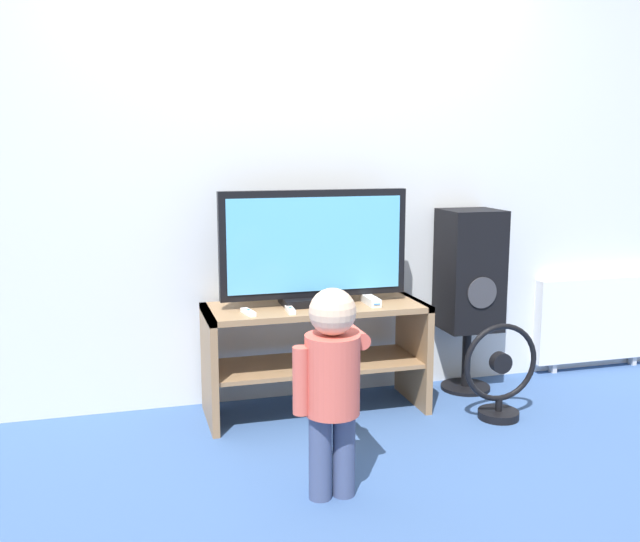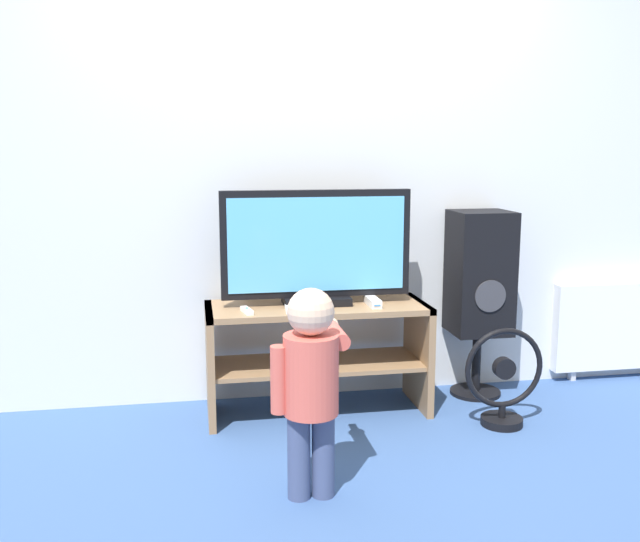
% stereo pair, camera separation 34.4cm
% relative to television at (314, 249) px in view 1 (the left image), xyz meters
% --- Properties ---
extents(ground_plane, '(16.00, 16.00, 0.00)m').
position_rel_television_xyz_m(ground_plane, '(0.00, -0.24, -0.86)').
color(ground_plane, '#38568C').
extents(wall_back, '(10.00, 0.06, 2.60)m').
position_rel_television_xyz_m(wall_back, '(0.00, 0.28, 0.44)').
color(wall_back, silver).
rests_on(wall_back, ground_plane).
extents(tv_stand, '(1.14, 0.44, 0.57)m').
position_rel_television_xyz_m(tv_stand, '(0.00, -0.02, -0.49)').
color(tv_stand, '#93704C').
rests_on(tv_stand, ground_plane).
extents(television, '(0.98, 0.20, 0.59)m').
position_rel_television_xyz_m(television, '(0.00, 0.00, 0.00)').
color(television, black).
rests_on(television, tv_stand).
extents(game_console, '(0.05, 0.19, 0.04)m').
position_rel_television_xyz_m(game_console, '(0.28, -0.08, -0.27)').
color(game_console, white).
rests_on(game_console, tv_stand).
extents(remote_primary, '(0.06, 0.13, 0.03)m').
position_rel_television_xyz_m(remote_primary, '(-0.37, -0.14, -0.28)').
color(remote_primary, white).
rests_on(remote_primary, tv_stand).
extents(remote_secondary, '(0.04, 0.13, 0.03)m').
position_rel_television_xyz_m(remote_secondary, '(-0.16, -0.14, -0.28)').
color(remote_secondary, white).
rests_on(remote_secondary, tv_stand).
extents(child, '(0.32, 0.48, 0.85)m').
position_rel_television_xyz_m(child, '(-0.18, -0.92, -0.36)').
color(child, '#3F4C72').
rests_on(child, ground_plane).
extents(speaker_tower, '(0.31, 0.30, 1.04)m').
position_rel_television_xyz_m(speaker_tower, '(0.93, 0.08, -0.19)').
color(speaker_tower, black).
rests_on(speaker_tower, ground_plane).
extents(floor_fan, '(0.41, 0.21, 0.50)m').
position_rel_television_xyz_m(floor_fan, '(0.88, -0.37, -0.64)').
color(floor_fan, black).
rests_on(floor_fan, ground_plane).
extents(radiator, '(0.83, 0.08, 0.58)m').
position_rel_television_xyz_m(radiator, '(1.88, 0.21, -0.54)').
color(radiator, white).
rests_on(radiator, ground_plane).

